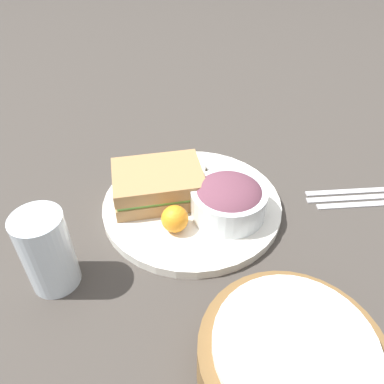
% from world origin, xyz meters
% --- Properties ---
extents(ground_plane, '(4.00, 4.00, 0.00)m').
position_xyz_m(ground_plane, '(0.00, 0.00, 0.00)').
color(ground_plane, '#3D3833').
extents(plate, '(0.30, 0.30, 0.02)m').
position_xyz_m(plate, '(0.00, 0.00, 0.01)').
color(plate, white).
rests_on(plate, ground_plane).
extents(sandwich, '(0.18, 0.15, 0.05)m').
position_xyz_m(sandwich, '(0.06, -0.01, 0.04)').
color(sandwich, '#A37A4C').
rests_on(sandwich, plate).
extents(salad_bowl, '(0.12, 0.12, 0.06)m').
position_xyz_m(salad_bowl, '(-0.06, 0.02, 0.05)').
color(salad_bowl, white).
rests_on(salad_bowl, plate).
extents(dressing_cup, '(0.05, 0.05, 0.03)m').
position_xyz_m(dressing_cup, '(-0.04, -0.07, 0.03)').
color(dressing_cup, '#99999E').
rests_on(dressing_cup, plate).
extents(orange_wedge, '(0.04, 0.04, 0.04)m').
position_xyz_m(orange_wedge, '(0.02, 0.07, 0.04)').
color(orange_wedge, orange).
rests_on(orange_wedge, plate).
extents(drink_glass, '(0.07, 0.07, 0.12)m').
position_xyz_m(drink_glass, '(0.17, 0.18, 0.06)').
color(drink_glass, silver).
rests_on(drink_glass, ground_plane).
extents(bread_basket, '(0.20, 0.20, 0.07)m').
position_xyz_m(bread_basket, '(-0.15, 0.26, 0.03)').
color(bread_basket, brown).
rests_on(bread_basket, ground_plane).
extents(fork, '(0.16, 0.05, 0.01)m').
position_xyz_m(fork, '(-0.28, -0.08, 0.00)').
color(fork, '#B2B2B7').
rests_on(fork, ground_plane).
extents(knife, '(0.17, 0.05, 0.01)m').
position_xyz_m(knife, '(-0.28, -0.07, 0.00)').
color(knife, '#B2B2B7').
rests_on(knife, ground_plane).
extents(spoon, '(0.14, 0.05, 0.01)m').
position_xyz_m(spoon, '(-0.29, -0.05, 0.00)').
color(spoon, '#B2B2B7').
rests_on(spoon, ground_plane).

